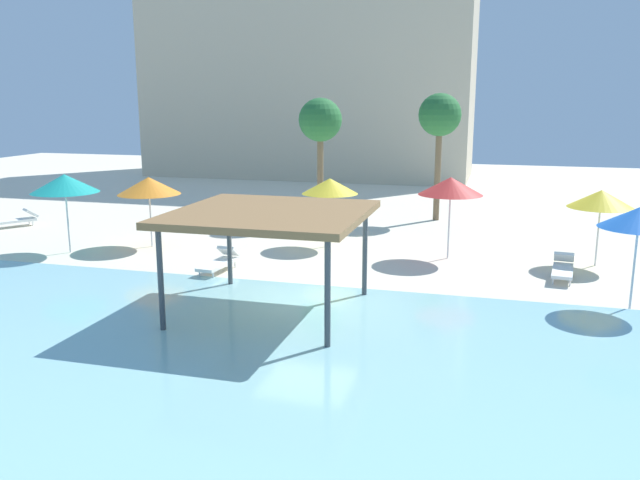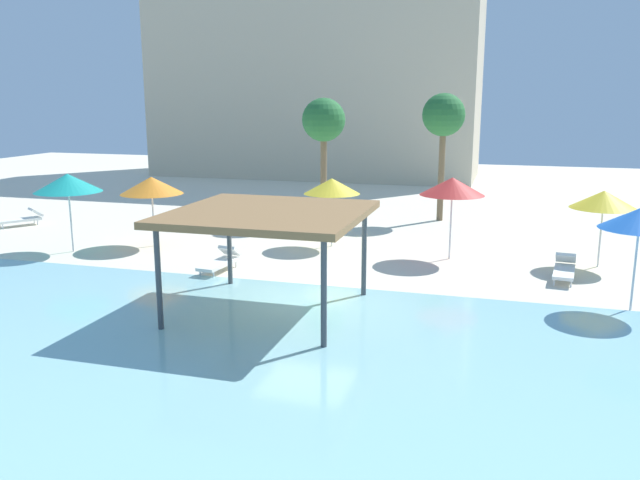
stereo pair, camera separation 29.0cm
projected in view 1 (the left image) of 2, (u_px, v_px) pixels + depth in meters
ground_plane at (307, 301)px, 17.94m from camera, size 80.00×80.00×0.00m
lagoon_water at (233, 378)px, 12.99m from camera, size 44.00×13.50×0.04m
shade_pavilion at (270, 216)px, 16.50m from camera, size 4.79×4.79×2.70m
beach_umbrella_teal_0 at (65, 183)px, 23.05m from camera, size 2.37×2.37×2.85m
beach_umbrella_yellow_2 at (601, 199)px, 21.27m from camera, size 2.13×2.13×2.55m
beach_umbrella_orange_3 at (149, 186)px, 24.07m from camera, size 2.33×2.33×2.63m
beach_umbrella_yellow_4 at (330, 186)px, 24.11m from camera, size 2.09×2.09×2.58m
beach_umbrella_blue_5 at (639, 218)px, 16.76m from camera, size 2.01×2.01×2.75m
beach_umbrella_red_7 at (451, 186)px, 22.20m from camera, size 2.21×2.21×2.85m
lounge_chair_0 at (563, 268)px, 20.20m from camera, size 0.80×1.95×0.74m
lounge_chair_1 at (220, 261)px, 21.00m from camera, size 0.77×1.94×0.74m
lounge_chair_3 at (17, 219)px, 28.25m from camera, size 1.56×1.91×0.74m
palm_tree_0 at (440, 118)px, 28.87m from camera, size 1.90×1.90×5.70m
palm_tree_1 at (320, 122)px, 28.44m from camera, size 1.90×1.90×5.49m
hotel_block_0 at (310, 65)px, 45.73m from camera, size 22.57×8.28×15.50m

